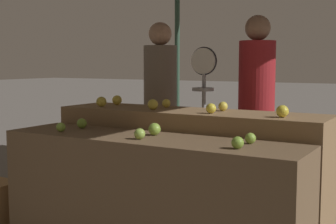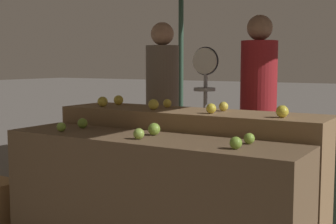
# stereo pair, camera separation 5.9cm
# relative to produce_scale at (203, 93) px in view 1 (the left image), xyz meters

# --- Properties ---
(display_counter_front) EXTENTS (2.23, 0.55, 0.85)m
(display_counter_front) POSITION_rel_produce_scale_xyz_m (0.15, -1.19, -0.67)
(display_counter_front) COLOR brown
(display_counter_front) RESTS_ON ground_plane
(display_counter_back) EXTENTS (2.23, 0.55, 0.99)m
(display_counter_back) POSITION_rel_produce_scale_xyz_m (0.15, -0.59, -0.60)
(display_counter_back) COLOR olive
(display_counter_back) RESTS_ON ground_plane
(apple_front_0) EXTENTS (0.07, 0.07, 0.07)m
(apple_front_0) POSITION_rel_produce_scale_xyz_m (-0.56, -1.30, -0.21)
(apple_front_0) COLOR #84AD3D
(apple_front_0) RESTS_ON display_counter_front
(apple_front_1) EXTENTS (0.08, 0.08, 0.08)m
(apple_front_1) POSITION_rel_produce_scale_xyz_m (0.16, -1.29, -0.20)
(apple_front_1) COLOR #8EB247
(apple_front_1) RESTS_ON display_counter_front
(apple_front_2) EXTENTS (0.08, 0.08, 0.08)m
(apple_front_2) POSITION_rel_produce_scale_xyz_m (0.86, -1.29, -0.20)
(apple_front_2) COLOR #7AA338
(apple_front_2) RESTS_ON display_counter_front
(apple_front_3) EXTENTS (0.08, 0.08, 0.08)m
(apple_front_3) POSITION_rel_produce_scale_xyz_m (-0.54, -1.07, -0.20)
(apple_front_3) COLOR #7AA338
(apple_front_3) RESTS_ON display_counter_front
(apple_front_4) EXTENTS (0.09, 0.09, 0.09)m
(apple_front_4) POSITION_rel_produce_scale_xyz_m (0.15, -1.09, -0.20)
(apple_front_4) COLOR #84AD3D
(apple_front_4) RESTS_ON display_counter_front
(apple_front_5) EXTENTS (0.07, 0.07, 0.07)m
(apple_front_5) POSITION_rel_produce_scale_xyz_m (0.86, -1.07, -0.20)
(apple_front_5) COLOR #84AD3D
(apple_front_5) RESTS_ON display_counter_front
(apple_back_0) EXTENTS (0.09, 0.09, 0.09)m
(apple_back_0) POSITION_rel_produce_scale_xyz_m (-0.64, -0.70, -0.06)
(apple_back_0) COLOR gold
(apple_back_0) RESTS_ON display_counter_back
(apple_back_1) EXTENTS (0.09, 0.09, 0.09)m
(apple_back_1) POSITION_rel_produce_scale_xyz_m (-0.12, -0.68, -0.06)
(apple_back_1) COLOR gold
(apple_back_1) RESTS_ON display_counter_back
(apple_back_2) EXTENTS (0.08, 0.08, 0.08)m
(apple_back_2) POSITION_rel_produce_scale_xyz_m (0.41, -0.71, -0.07)
(apple_back_2) COLOR gold
(apple_back_2) RESTS_ON display_counter_back
(apple_back_3) EXTENTS (0.09, 0.09, 0.09)m
(apple_back_3) POSITION_rel_produce_scale_xyz_m (0.95, -0.69, -0.06)
(apple_back_3) COLOR gold
(apple_back_3) RESTS_ON display_counter_back
(apple_back_4) EXTENTS (0.09, 0.09, 0.09)m
(apple_back_4) POSITION_rel_produce_scale_xyz_m (-0.64, -0.48, -0.06)
(apple_back_4) COLOR yellow
(apple_back_4) RESTS_ON display_counter_back
(apple_back_5) EXTENTS (0.07, 0.07, 0.07)m
(apple_back_5) POSITION_rel_produce_scale_xyz_m (-0.12, -0.47, -0.07)
(apple_back_5) COLOR yellow
(apple_back_5) RESTS_ON display_counter_back
(apple_back_6) EXTENTS (0.07, 0.07, 0.07)m
(apple_back_6) POSITION_rel_produce_scale_xyz_m (0.42, -0.49, -0.07)
(apple_back_6) COLOR yellow
(apple_back_6) RESTS_ON display_counter_back
(produce_scale) EXTENTS (0.26, 0.20, 1.52)m
(produce_scale) POSITION_rel_produce_scale_xyz_m (0.00, 0.00, 0.00)
(produce_scale) COLOR #99999E
(produce_scale) RESTS_ON ground_plane
(person_vendor_at_scale) EXTENTS (0.46, 0.46, 1.82)m
(person_vendor_at_scale) POSITION_rel_produce_scale_xyz_m (0.39, 0.34, -0.03)
(person_vendor_at_scale) COLOR #2D2D38
(person_vendor_at_scale) RESTS_ON ground_plane
(person_customer_left) EXTENTS (0.46, 0.46, 1.78)m
(person_customer_left) POSITION_rel_produce_scale_xyz_m (-0.58, 0.19, -0.05)
(person_customer_left) COLOR #2D2D38
(person_customer_left) RESTS_ON ground_plane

